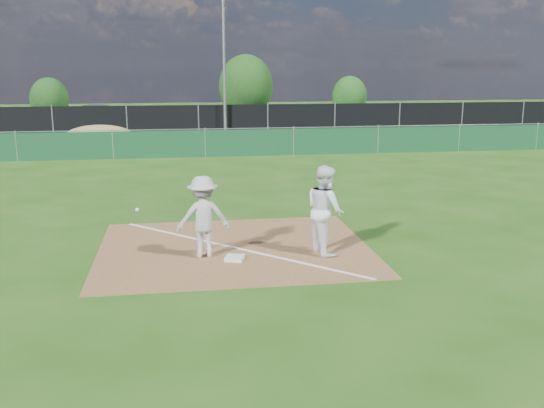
% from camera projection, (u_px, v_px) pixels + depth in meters
% --- Properties ---
extents(ground, '(90.00, 90.00, 0.00)m').
position_uv_depth(ground, '(212.00, 177.00, 22.25)').
color(ground, '#214B10').
rests_on(ground, ground).
extents(infield_dirt, '(6.00, 5.00, 0.02)m').
position_uv_depth(infield_dirt, '(235.00, 248.00, 13.58)').
color(infield_dirt, brown).
rests_on(infield_dirt, ground).
extents(foul_line, '(5.01, 5.01, 0.01)m').
position_uv_depth(foul_line, '(235.00, 248.00, 13.57)').
color(foul_line, white).
rests_on(foul_line, infield_dirt).
extents(green_fence, '(44.00, 0.05, 1.20)m').
position_uv_depth(green_fence, '(205.00, 144.00, 26.93)').
color(green_fence, '#113E21').
rests_on(green_fence, ground).
extents(dirt_mound, '(3.38, 2.60, 1.17)m').
position_uv_depth(dirt_mound, '(99.00, 137.00, 29.56)').
color(dirt_mound, olive).
rests_on(dirt_mound, ground).
extents(black_fence, '(46.00, 0.04, 1.80)m').
position_uv_depth(black_fence, '(199.00, 121.00, 34.56)').
color(black_fence, black).
rests_on(black_fence, ground).
extents(parking_lot, '(46.00, 9.00, 0.01)m').
position_uv_depth(parking_lot, '(196.00, 128.00, 39.58)').
color(parking_lot, black).
rests_on(parking_lot, ground).
extents(light_pole, '(0.16, 0.16, 8.00)m').
position_uv_depth(light_pole, '(224.00, 65.00, 33.80)').
color(light_pole, slate).
rests_on(light_pole, ground).
extents(first_base, '(0.47, 0.47, 0.08)m').
position_uv_depth(first_base, '(235.00, 258.00, 12.74)').
color(first_base, white).
rests_on(first_base, infield_dirt).
extents(play_at_first, '(2.00, 0.77, 1.75)m').
position_uv_depth(play_at_first, '(203.00, 217.00, 12.78)').
color(play_at_first, silver).
rests_on(play_at_first, infield_dirt).
extents(runner, '(0.94, 1.09, 1.94)m').
position_uv_depth(runner, '(325.00, 210.00, 13.07)').
color(runner, white).
rests_on(runner, ground).
extents(car_left, '(5.07, 2.53, 1.66)m').
position_uv_depth(car_left, '(103.00, 116.00, 38.86)').
color(car_left, '#AFB1B7').
rests_on(car_left, parking_lot).
extents(car_mid, '(4.23, 1.88, 1.35)m').
position_uv_depth(car_mid, '(155.00, 119.00, 38.24)').
color(car_mid, black).
rests_on(car_mid, parking_lot).
extents(car_right, '(5.05, 2.16, 1.45)m').
position_uv_depth(car_right, '(303.00, 116.00, 39.43)').
color(car_right, black).
rests_on(car_right, parking_lot).
extents(tree_left, '(2.67, 2.67, 3.16)m').
position_uv_depth(tree_left, '(49.00, 99.00, 42.80)').
color(tree_left, '#382316').
rests_on(tree_left, ground).
extents(tree_mid, '(4.05, 4.05, 4.80)m').
position_uv_depth(tree_mid, '(246.00, 86.00, 45.18)').
color(tree_mid, '#382316').
rests_on(tree_mid, ground).
extents(tree_right, '(2.69, 2.69, 3.19)m').
position_uv_depth(tree_right, '(349.00, 96.00, 47.04)').
color(tree_right, '#382316').
rests_on(tree_right, ground).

